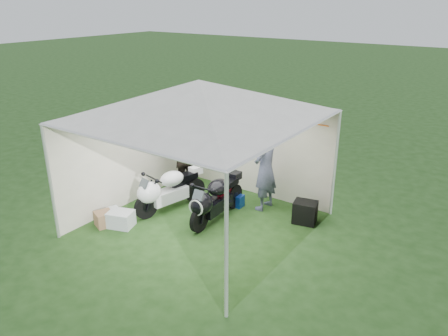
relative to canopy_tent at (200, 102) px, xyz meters
The scene contains 11 objects.
ground 2.58m from the canopy_tent, 89.22° to the right, with size 80.00×80.00×0.00m, color #1D3E14.
canopy_tent is the anchor object (origin of this frame).
motorcycle_white 2.31m from the canopy_tent, behind, with size 0.67×1.82×0.91m.
motorcycle_black 2.09m from the canopy_tent, 68.12° to the left, with size 0.45×1.84×0.91m.
paddock_stand 2.68m from the canopy_tent, 85.93° to the left, with size 0.37×0.23×0.27m, color blue.
person_dark_jacket 2.48m from the canopy_tent, 140.35° to the left, with size 0.87×0.67×1.78m, color black.
person_blue_jacket 2.24m from the canopy_tent, 64.38° to the left, with size 0.69×0.45×1.90m, color slate.
equipment_box 3.17m from the canopy_tent, 37.18° to the left, with size 0.47×0.38×0.47m, color black.
crate_0 2.93m from the canopy_tent, 142.21° to the right, with size 0.50×0.39×0.33m, color silver.
crate_1 3.16m from the canopy_tent, 143.74° to the right, with size 0.34×0.34×0.30m, color #926A4A.
crate_2 3.14m from the canopy_tent, 154.59° to the right, with size 0.28×0.24×0.21m, color silver.
Camera 1 is at (4.95, -6.29, 4.40)m, focal length 35.00 mm.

